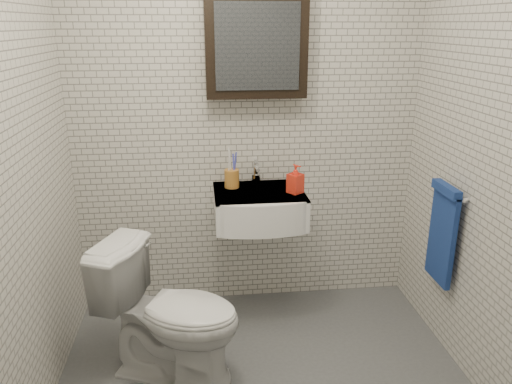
# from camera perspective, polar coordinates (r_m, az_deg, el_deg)

# --- Properties ---
(room_shell) EXTENTS (2.22, 2.02, 2.51)m
(room_shell) POSITION_cam_1_polar(r_m,az_deg,el_deg) (2.16, 1.52, 9.07)
(room_shell) COLOR silver
(room_shell) RESTS_ON ground
(washbasin) EXTENTS (0.55, 0.50, 0.20)m
(washbasin) POSITION_cam_1_polar(r_m,az_deg,el_deg) (3.05, 0.43, -1.82)
(washbasin) COLOR white
(washbasin) RESTS_ON room_shell
(faucet) EXTENTS (0.06, 0.20, 0.15)m
(faucet) POSITION_cam_1_polar(r_m,az_deg,el_deg) (3.19, 0.01, 2.13)
(faucet) COLOR silver
(faucet) RESTS_ON washbasin
(mirror_cabinet) EXTENTS (0.60, 0.15, 0.60)m
(mirror_cabinet) POSITION_cam_1_polar(r_m,az_deg,el_deg) (3.05, 0.02, 16.32)
(mirror_cabinet) COLOR black
(mirror_cabinet) RESTS_ON room_shell
(towel_rail) EXTENTS (0.09, 0.30, 0.58)m
(towel_rail) POSITION_cam_1_polar(r_m,az_deg,el_deg) (3.01, 20.57, -4.06)
(towel_rail) COLOR silver
(towel_rail) RESTS_ON room_shell
(toothbrush_cup) EXTENTS (0.09, 0.09, 0.25)m
(toothbrush_cup) POSITION_cam_1_polar(r_m,az_deg,el_deg) (3.12, -2.78, 1.66)
(toothbrush_cup) COLOR #B8782E
(toothbrush_cup) RESTS_ON washbasin
(soap_bottle) EXTENTS (0.11, 0.11, 0.18)m
(soap_bottle) POSITION_cam_1_polar(r_m,az_deg,el_deg) (3.02, 4.52, 1.51)
(soap_bottle) COLOR #DA5D17
(soap_bottle) RESTS_ON washbasin
(toilet) EXTENTS (0.85, 0.68, 0.76)m
(toilet) POSITION_cam_1_polar(r_m,az_deg,el_deg) (2.74, -9.65, -13.50)
(toilet) COLOR white
(toilet) RESTS_ON ground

